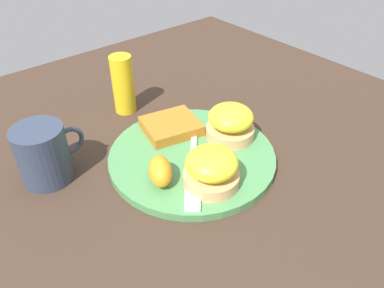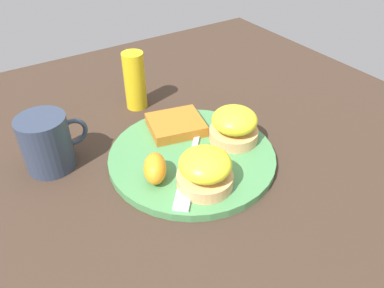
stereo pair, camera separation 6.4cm
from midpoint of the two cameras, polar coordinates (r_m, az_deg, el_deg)
ground_plane at (r=0.66m, az=-2.77°, el=-2.46°), size 1.10×1.10×0.00m
plate at (r=0.66m, az=-2.79°, el=-1.98°), size 0.29×0.29×0.01m
sandwich_benedict_left at (r=0.57m, az=-0.22°, el=-3.91°), size 0.09×0.09×0.06m
sandwich_benedict_right at (r=0.68m, az=3.21°, el=3.18°), size 0.09×0.09×0.06m
hashbrown_patty at (r=0.71m, az=-5.82°, el=2.66°), size 0.12×0.11×0.02m
orange_wedge at (r=0.59m, az=-7.99°, el=-4.25°), size 0.06×0.07×0.04m
fork at (r=0.61m, az=-2.82°, el=-4.13°), size 0.15×0.17×0.00m
cup at (r=0.65m, az=-24.32°, el=-1.51°), size 0.11×0.08×0.10m
condiment_bottle at (r=0.78m, az=-12.92°, el=8.72°), size 0.04×0.04×0.12m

